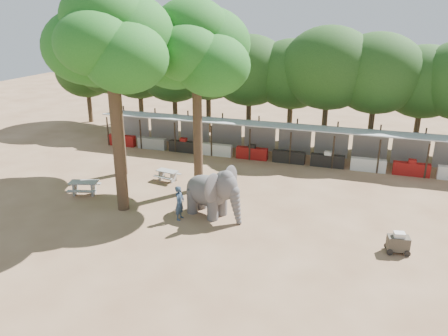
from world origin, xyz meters
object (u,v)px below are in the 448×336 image
(yard_tree_center, at_px, (109,40))
(picnic_table_far, at_px, (167,174))
(yard_tree_back, at_px, (195,49))
(yard_tree_left, at_px, (113,51))
(handler, at_px, (180,203))
(cart_front, at_px, (398,243))
(picnic_table_near, at_px, (84,186))
(elephant, at_px, (213,192))

(yard_tree_center, bearing_deg, picnic_table_far, 82.49)
(yard_tree_back, bearing_deg, yard_tree_left, 170.54)
(yard_tree_center, bearing_deg, yard_tree_back, 53.14)
(yard_tree_left, relative_size, picnic_table_far, 6.83)
(yard_tree_left, xyz_separation_m, handler, (6.70, -5.37, -7.26))
(cart_front, bearing_deg, yard_tree_back, 149.64)
(yard_tree_back, height_order, handler, yard_tree_back)
(handler, bearing_deg, cart_front, -86.68)
(picnic_table_near, bearing_deg, yard_tree_left, 70.33)
(yard_tree_left, height_order, picnic_table_near, yard_tree_left)
(handler, height_order, cart_front, handler)
(yard_tree_left, distance_m, elephant, 11.55)
(picnic_table_near, xyz_separation_m, cart_front, (17.85, -1.27, -0.04))
(yard_tree_back, bearing_deg, picnic_table_far, 165.99)
(picnic_table_far, relative_size, cart_front, 1.39)
(yard_tree_back, height_order, picnic_table_far, yard_tree_back)
(picnic_table_far, bearing_deg, cart_front, -9.42)
(yard_tree_center, distance_m, picnic_table_far, 9.90)
(yard_tree_left, bearing_deg, picnic_table_far, -6.37)
(yard_tree_center, bearing_deg, picnic_table_near, 164.65)
(elephant, height_order, picnic_table_near, elephant)
(yard_tree_center, bearing_deg, elephant, 6.64)
(yard_tree_left, xyz_separation_m, picnic_table_near, (-0.19, -4.12, -7.65))
(handler, height_order, picnic_table_near, handler)
(yard_tree_left, bearing_deg, yard_tree_back, -9.46)
(yard_tree_back, relative_size, elephant, 3.00)
(picnic_table_near, bearing_deg, elephant, -18.82)
(yard_tree_center, distance_m, yard_tree_back, 5.04)
(cart_front, bearing_deg, elephant, 164.21)
(elephant, bearing_deg, yard_tree_center, -154.56)
(yard_tree_left, height_order, elephant, yard_tree_left)
(yard_tree_back, distance_m, elephant, 8.21)
(yard_tree_center, height_order, picnic_table_far, yard_tree_center)
(handler, relative_size, cart_front, 1.63)
(elephant, distance_m, picnic_table_near, 8.48)
(cart_front, bearing_deg, yard_tree_center, 168.76)
(yard_tree_center, relative_size, elephant, 3.18)
(handler, bearing_deg, picnic_table_near, 83.21)
(yard_tree_left, height_order, handler, yard_tree_left)
(cart_front, bearing_deg, yard_tree_left, 153.31)
(yard_tree_center, xyz_separation_m, elephant, (5.24, 0.61, -7.80))
(elephant, xyz_separation_m, handler, (-1.55, -0.98, -0.46))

